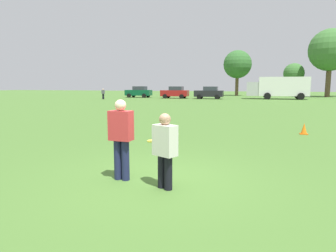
{
  "coord_description": "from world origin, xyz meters",
  "views": [
    {
      "loc": [
        2.14,
        -6.08,
        2.09
      ],
      "look_at": [
        -0.1,
        1.24,
        1.03
      ],
      "focal_mm": 32.01,
      "sensor_mm": 36.0,
      "label": 1
    }
  ],
  "objects_px": {
    "bystander_sideline_watcher": "(103,93)",
    "parked_car_mid_left": "(175,92)",
    "parked_car_near_left": "(139,92)",
    "box_truck": "(279,87)",
    "traffic_cone": "(304,129)",
    "frisbee": "(154,141)",
    "parked_car_center": "(209,93)",
    "player_thrower": "(121,135)",
    "player_defender": "(165,147)"
  },
  "relations": [
    {
      "from": "bystander_sideline_watcher",
      "to": "parked_car_mid_left",
      "type": "bearing_deg",
      "value": 33.31
    },
    {
      "from": "parked_car_near_left",
      "to": "box_truck",
      "type": "relative_size",
      "value": 0.5
    },
    {
      "from": "traffic_cone",
      "to": "parked_car_near_left",
      "type": "distance_m",
      "value": 38.35
    },
    {
      "from": "frisbee",
      "to": "parked_car_center",
      "type": "bearing_deg",
      "value": 97.54
    },
    {
      "from": "player_thrower",
      "to": "traffic_cone",
      "type": "bearing_deg",
      "value": 59.06
    },
    {
      "from": "parked_car_mid_left",
      "to": "box_truck",
      "type": "distance_m",
      "value": 15.21
    },
    {
      "from": "player_thrower",
      "to": "box_truck",
      "type": "distance_m",
      "value": 40.91
    },
    {
      "from": "parked_car_near_left",
      "to": "parked_car_mid_left",
      "type": "bearing_deg",
      "value": -10.36
    },
    {
      "from": "frisbee",
      "to": "box_truck",
      "type": "distance_m",
      "value": 40.86
    },
    {
      "from": "player_defender",
      "to": "frisbee",
      "type": "xyz_separation_m",
      "value": [
        -0.32,
        0.23,
        0.07
      ]
    },
    {
      "from": "player_thrower",
      "to": "bystander_sideline_watcher",
      "type": "relative_size",
      "value": 1.16
    },
    {
      "from": "player_defender",
      "to": "box_truck",
      "type": "height_order",
      "value": "box_truck"
    },
    {
      "from": "traffic_cone",
      "to": "parked_car_center",
      "type": "relative_size",
      "value": 0.11
    },
    {
      "from": "player_defender",
      "to": "bystander_sideline_watcher",
      "type": "relative_size",
      "value": 1.01
    },
    {
      "from": "parked_car_mid_left",
      "to": "bystander_sideline_watcher",
      "type": "bearing_deg",
      "value": -146.69
    },
    {
      "from": "player_thrower",
      "to": "traffic_cone",
      "type": "height_order",
      "value": "player_thrower"
    },
    {
      "from": "player_defender",
      "to": "parked_car_mid_left",
      "type": "height_order",
      "value": "parked_car_mid_left"
    },
    {
      "from": "player_defender",
      "to": "box_truck",
      "type": "xyz_separation_m",
      "value": [
        4.32,
        40.82,
        0.9
      ]
    },
    {
      "from": "player_thrower",
      "to": "parked_car_mid_left",
      "type": "bearing_deg",
      "value": 104.0
    },
    {
      "from": "parked_car_mid_left",
      "to": "parked_car_center",
      "type": "height_order",
      "value": "same"
    },
    {
      "from": "bystander_sideline_watcher",
      "to": "player_defender",
      "type": "bearing_deg",
      "value": -59.06
    },
    {
      "from": "frisbee",
      "to": "bystander_sideline_watcher",
      "type": "bearing_deg",
      "value": 120.71
    },
    {
      "from": "player_thrower",
      "to": "parked_car_center",
      "type": "xyz_separation_m",
      "value": [
        -4.33,
        38.45,
        -0.08
      ]
    },
    {
      "from": "player_thrower",
      "to": "frisbee",
      "type": "relative_size",
      "value": 6.54
    },
    {
      "from": "frisbee",
      "to": "box_truck",
      "type": "height_order",
      "value": "box_truck"
    },
    {
      "from": "box_truck",
      "to": "traffic_cone",
      "type": "bearing_deg",
      "value": -91.24
    },
    {
      "from": "frisbee",
      "to": "box_truck",
      "type": "relative_size",
      "value": 0.03
    },
    {
      "from": "parked_car_near_left",
      "to": "player_thrower",
      "type": "bearing_deg",
      "value": -67.97
    },
    {
      "from": "player_thrower",
      "to": "traffic_cone",
      "type": "distance_m",
      "value": 9.17
    },
    {
      "from": "traffic_cone",
      "to": "player_thrower",
      "type": "bearing_deg",
      "value": -120.94
    },
    {
      "from": "player_thrower",
      "to": "bystander_sideline_watcher",
      "type": "height_order",
      "value": "player_thrower"
    },
    {
      "from": "player_defender",
      "to": "parked_car_near_left",
      "type": "xyz_separation_m",
      "value": [
        -17.28,
        40.27,
        0.07
      ]
    },
    {
      "from": "frisbee",
      "to": "traffic_cone",
      "type": "distance_m",
      "value": 8.83
    },
    {
      "from": "player_thrower",
      "to": "parked_car_mid_left",
      "type": "height_order",
      "value": "parked_car_mid_left"
    },
    {
      "from": "parked_car_near_left",
      "to": "bystander_sideline_watcher",
      "type": "height_order",
      "value": "parked_car_near_left"
    },
    {
      "from": "box_truck",
      "to": "bystander_sideline_watcher",
      "type": "bearing_deg",
      "value": -162.3
    },
    {
      "from": "parked_car_mid_left",
      "to": "parked_car_near_left",
      "type": "bearing_deg",
      "value": 169.64
    },
    {
      "from": "player_defender",
      "to": "frisbee",
      "type": "relative_size",
      "value": 5.65
    },
    {
      "from": "frisbee",
      "to": "box_truck",
      "type": "bearing_deg",
      "value": 83.48
    },
    {
      "from": "player_defender",
      "to": "bystander_sideline_watcher",
      "type": "bearing_deg",
      "value": 120.94
    },
    {
      "from": "parked_car_near_left",
      "to": "box_truck",
      "type": "height_order",
      "value": "box_truck"
    },
    {
      "from": "player_thrower",
      "to": "box_truck",
      "type": "relative_size",
      "value": 0.21
    },
    {
      "from": "parked_car_center",
      "to": "player_defender",
      "type": "bearing_deg",
      "value": -82.04
    },
    {
      "from": "player_defender",
      "to": "traffic_cone",
      "type": "relative_size",
      "value": 3.19
    },
    {
      "from": "frisbee",
      "to": "bystander_sideline_watcher",
      "type": "height_order",
      "value": "bystander_sideline_watcher"
    },
    {
      "from": "parked_car_mid_left",
      "to": "parked_car_center",
      "type": "bearing_deg",
      "value": -3.81
    },
    {
      "from": "player_defender",
      "to": "parked_car_center",
      "type": "xyz_separation_m",
      "value": [
        -5.42,
        38.73,
        0.07
      ]
    },
    {
      "from": "parked_car_near_left",
      "to": "player_defender",
      "type": "bearing_deg",
      "value": -66.78
    },
    {
      "from": "parked_car_near_left",
      "to": "frisbee",
      "type": "bearing_deg",
      "value": -67.05
    },
    {
      "from": "parked_car_near_left",
      "to": "box_truck",
      "type": "distance_m",
      "value": 21.61
    }
  ]
}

